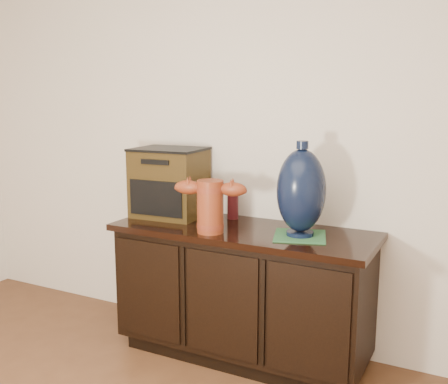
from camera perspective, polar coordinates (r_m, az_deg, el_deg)
The scene contains 6 objects.
sideboard at distance 3.01m, azimuth 2.03°, elevation -10.77°, with size 1.46×0.56×0.75m.
terracotta_vessel at distance 2.77m, azimuth -1.50°, elevation -1.24°, with size 0.40×0.17×0.28m.
tv_radio at distance 3.17m, azimuth -5.96°, elevation 1.05°, with size 0.43×0.35×0.41m.
green_mat at distance 2.76m, azimuth 8.26°, elevation -4.74°, with size 0.26×0.26×0.01m, color #2D6538.
lamp_base at distance 2.71m, azimuth 8.39°, elevation 0.10°, with size 0.32×0.32×0.49m.
spray_can at distance 3.10m, azimuth 0.98°, elevation -1.21°, with size 0.07×0.07×0.19m.
Camera 1 is at (1.19, -0.31, 1.49)m, focal length 42.00 mm.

